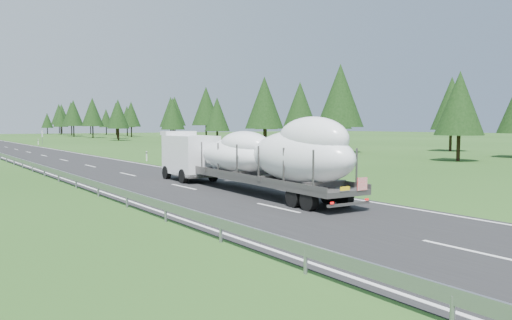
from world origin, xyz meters
TOP-DOWN VIEW (x-y plane):
  - ground at (0.00, 0.00)m, footprint 400.00×400.00m
  - highway_sign at (7.20, 80.00)m, footprint 0.08×0.90m
  - tree_line_right at (39.13, 95.22)m, footprint 27.54×243.52m
  - boat_truck at (1.94, 4.76)m, footprint 3.23×17.32m

SIDE VIEW (x-z plane):
  - ground at x=0.00m, z-range 0.00..0.00m
  - highway_sign at x=7.20m, z-range 0.51..3.11m
  - boat_truck at x=1.94m, z-range 0.03..4.04m
  - tree_line_right at x=39.13m, z-range 0.67..13.24m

